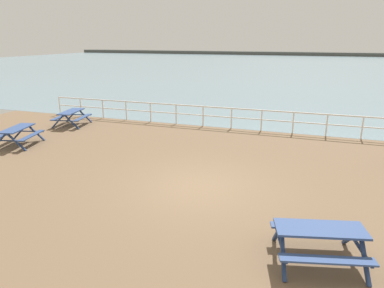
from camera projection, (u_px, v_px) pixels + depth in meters
name	position (u px, v px, depth m)	size (l,w,h in m)	color
ground_plane	(198.00, 190.00, 11.04)	(30.00, 24.00, 0.20)	brown
sea_band	(298.00, 66.00, 58.68)	(142.00, 90.00, 0.01)	gray
distant_shoreline	(307.00, 55.00, 97.53)	(142.00, 6.00, 1.80)	#4C4C47
seaward_railing	(246.00, 115.00, 17.81)	(23.07, 0.07, 1.08)	white
picnic_table_near_right	(319.00, 236.00, 7.22)	(2.12, 1.90, 0.80)	#334C84
picnic_table_mid_centre	(18.00, 132.00, 15.24)	(1.90, 2.11, 0.80)	#334C84
picnic_table_far_left	(71.00, 115.00, 18.75)	(1.83, 2.05, 0.80)	#334C84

